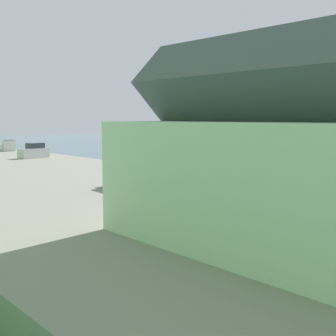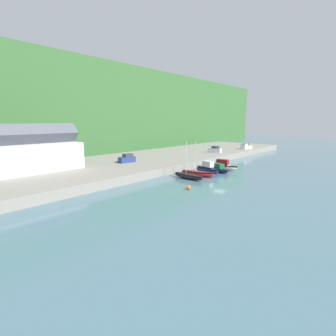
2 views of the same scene
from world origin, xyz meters
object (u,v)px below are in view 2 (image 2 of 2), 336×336
moored_boat_2 (207,169)px  person_on_quay (249,144)px  parked_car_1 (127,159)px  moored_boat_3 (217,169)px  moored_boat_4 (221,166)px  mooring_buoy_0 (188,187)px  parked_car_0 (215,150)px  pickup_truck_0 (246,147)px  moored_boat_1 (198,173)px  moored_boat_0 (188,176)px

moored_boat_2 → person_on_quay: size_ratio=3.53×
parked_car_1 → moored_boat_3: bearing=-142.7°
moored_boat_4 → mooring_buoy_0: bearing=-172.6°
parked_car_1 → person_on_quay: bearing=-90.6°
parked_car_0 → person_on_quay: (25.66, -0.43, 0.18)m
moored_boat_3 → pickup_truck_0: bearing=29.3°
parked_car_0 → person_on_quay: size_ratio=2.06×
moored_boat_1 → moored_boat_2: size_ratio=1.09×
moored_boat_3 → person_on_quay: (46.24, 12.50, 2.14)m
parked_car_0 → parked_car_1: 32.78m
moored_boat_1 → moored_boat_4: moored_boat_1 is taller
person_on_quay → mooring_buoy_0: bearing=-165.2°
parked_car_0 → moored_boat_0: bearing=-167.2°
moored_boat_1 → parked_car_1: bearing=91.3°
moored_boat_0 → mooring_buoy_0: (-6.98, -5.21, -0.26)m
parked_car_0 → parked_car_1: size_ratio=1.01×
moored_boat_3 → moored_boat_4: moored_boat_3 is taller
mooring_buoy_0 → pickup_truck_0: bearing=14.7°
moored_boat_1 → parked_car_0: (27.82, 12.18, 2.01)m
person_on_quay → moored_boat_1: bearing=-167.6°
moored_boat_1 → parked_car_0: 30.44m
parked_car_0 → mooring_buoy_0: 42.02m
moored_boat_4 → parked_car_0: parked_car_0 is taller
moored_boat_1 → person_on_quay: size_ratio=3.84×
pickup_truck_0 → mooring_buoy_0: 57.34m
parked_car_0 → mooring_buoy_0: parked_car_0 is taller
moored_boat_0 → person_on_quay: 58.13m
moored_boat_2 → parked_car_1: size_ratio=1.73×
parked_car_1 → person_on_quay: size_ratio=2.04×
moored_boat_1 → pickup_truck_0: 46.04m
person_on_quay → parked_car_0: bearing=179.0°
parked_car_0 → pickup_truck_0: parked_car_0 is taller
moored_boat_4 → pickup_truck_0: size_ratio=1.75×
moored_boat_2 → pickup_truck_0: (41.29, 9.44, 1.47)m
moored_boat_2 → pickup_truck_0: moored_boat_2 is taller
parked_car_0 → parked_car_1: (-32.22, 6.07, 0.00)m
moored_boat_4 → parked_car_0: 21.18m
moored_boat_3 → person_on_quay: bearing=29.4°
moored_boat_2 → moored_boat_3: (3.49, -0.67, -0.39)m
moored_boat_3 → moored_boat_4: bearing=28.4°
moored_boat_1 → mooring_buoy_0: moored_boat_1 is taller
pickup_truck_0 → moored_boat_0: bearing=109.2°
moored_boat_0 → person_on_quay: size_ratio=3.72×
moored_boat_0 → parked_car_0: 33.57m
parked_car_1 → mooring_buoy_0: (-6.00, -23.40, -2.32)m
moored_boat_2 → moored_boat_4: bearing=16.5°
person_on_quay → moored_boat_2: bearing=-166.6°
moored_boat_0 → moored_boat_2: size_ratio=1.06×
parked_car_0 → person_on_quay: bearing=-9.3°
moored_boat_0 → parked_car_0: bearing=26.4°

